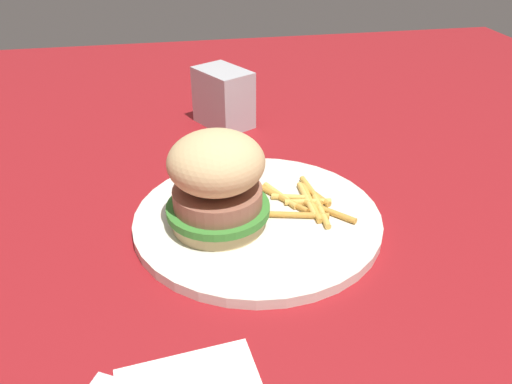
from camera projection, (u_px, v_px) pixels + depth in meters
ground_plane at (254, 212)px, 0.60m from camera, size 1.60×1.60×0.00m
plate at (256, 219)px, 0.58m from camera, size 0.28×0.28×0.01m
sandwich at (217, 181)px, 0.53m from camera, size 0.11×0.11×0.11m
fries_pile at (305, 202)px, 0.59m from camera, size 0.11×0.10×0.01m
napkin_dispenser at (226, 98)px, 0.80m from camera, size 0.11×0.10×0.09m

